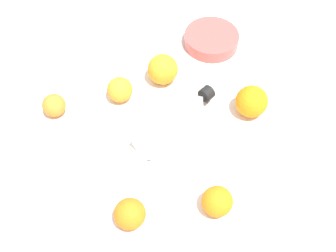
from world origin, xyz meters
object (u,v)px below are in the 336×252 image
Objects in this scene: water_bottle at (175,120)px; orange_5 at (252,101)px; orange_2 at (130,214)px; orange_3 at (54,105)px; orange_4 at (120,90)px; orange_1 at (217,201)px; orange_0 at (163,69)px; ceramic_bowl at (211,39)px.

orange_5 reaches higher than water_bottle.
orange_2 is 0.37m from orange_3.
orange_4 is (0.16, 0.06, -0.00)m from water_bottle.
water_bottle is 0.24m from orange_1.
orange_2 reaches higher than orange_3.
water_bottle is 3.62× the size of orange_2.
water_bottle is 3.75× the size of orange_4.
orange_3 is (0.37, 0.01, -0.00)m from orange_2.
water_bottle is 3.07× the size of orange_0.
water_bottle is 4.21× the size of orange_3.
orange_3 is at bearing 56.81° from orange_5.
orange_0 is at bearing 101.10° from ceramic_bowl.
orange_0 is 0.42m from orange_2.
ceramic_bowl is at bearing -84.63° from orange_4.
water_bottle reaches higher than ceramic_bowl.
orange_1 is 0.52m from ceramic_bowl.
orange_1 reaches higher than ceramic_bowl.
water_bottle is at bearing 156.92° from orange_0.
orange_2 is 0.84× the size of orange_5.
orange_5 is at bearing -77.62° from orange_2.
orange_4 is (0.32, -0.16, -0.00)m from orange_2.
orange_3 is at bearing 87.67° from ceramic_bowl.
orange_1 is 0.48m from orange_3.
orange_4 is 0.32m from ceramic_bowl.
orange_1 is at bearing 125.59° from orange_5.
orange_1 is 0.84× the size of orange_5.
orange_2 is (-0.15, 0.22, -0.00)m from water_bottle.
water_bottle is 0.31m from orange_3.
water_bottle is 0.32m from ceramic_bowl.
orange_2 is 1.04× the size of orange_4.
orange_2 reaches higher than orange_4.
ceramic_bowl is at bearing -35.63° from orange_1.
orange_0 reaches higher than orange_4.
orange_5 is at bearing -54.41° from orange_1.
orange_4 is at bearing 95.37° from ceramic_bowl.
water_bottle is 0.20m from orange_5.
orange_2 is 0.42m from orange_5.
water_bottle is 1.60× the size of ceramic_bowl.
orange_3 reaches higher than ceramic_bowl.
orange_0 and orange_5 have the same top height.
orange_2 is at bearing 102.38° from orange_5.
orange_1 is at bearing -177.50° from orange_4.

